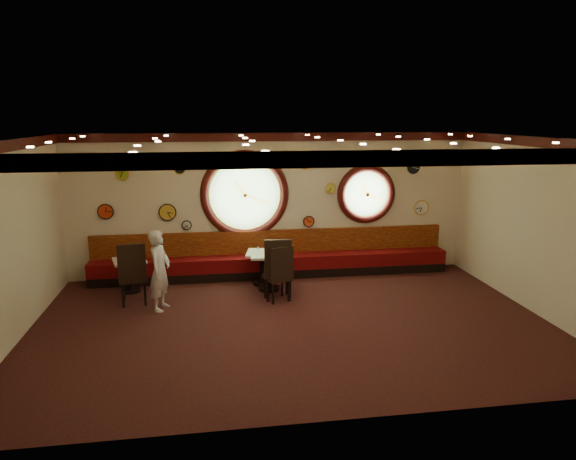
# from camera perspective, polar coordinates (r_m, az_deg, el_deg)

# --- Properties ---
(floor) EXTENTS (9.00, 6.00, 0.00)m
(floor) POSITION_cam_1_polar(r_m,az_deg,el_deg) (9.17, 0.50, -10.29)
(floor) COLOR black
(floor) RESTS_ON ground
(ceiling) EXTENTS (9.00, 6.00, 0.02)m
(ceiling) POSITION_cam_1_polar(r_m,az_deg,el_deg) (8.46, 0.54, 10.12)
(ceiling) COLOR gold
(ceiling) RESTS_ON wall_back
(wall_back) EXTENTS (9.00, 0.02, 3.20)m
(wall_back) POSITION_cam_1_polar(r_m,az_deg,el_deg) (11.59, -1.84, 2.82)
(wall_back) COLOR beige
(wall_back) RESTS_ON floor
(wall_front) EXTENTS (9.00, 0.02, 3.20)m
(wall_front) POSITION_cam_1_polar(r_m,az_deg,el_deg) (5.85, 5.23, -7.09)
(wall_front) COLOR beige
(wall_front) RESTS_ON floor
(wall_left) EXTENTS (0.02, 6.00, 3.20)m
(wall_left) POSITION_cam_1_polar(r_m,az_deg,el_deg) (9.13, -28.60, -1.40)
(wall_left) COLOR beige
(wall_left) RESTS_ON floor
(wall_right) EXTENTS (0.02, 6.00, 3.20)m
(wall_right) POSITION_cam_1_polar(r_m,az_deg,el_deg) (10.37, 25.88, 0.39)
(wall_right) COLOR beige
(wall_right) RESTS_ON floor
(molding_back) EXTENTS (9.00, 0.10, 0.18)m
(molding_back) POSITION_cam_1_polar(r_m,az_deg,el_deg) (11.38, -1.86, 10.29)
(molding_back) COLOR #350B09
(molding_back) RESTS_ON wall_back
(molding_front) EXTENTS (9.00, 0.10, 0.18)m
(molding_front) POSITION_cam_1_polar(r_m,az_deg,el_deg) (5.58, 5.42, 7.86)
(molding_front) COLOR #350B09
(molding_front) RESTS_ON wall_back
(molding_left) EXTENTS (0.10, 6.00, 0.18)m
(molding_left) POSITION_cam_1_polar(r_m,az_deg,el_deg) (8.91, -29.32, 8.08)
(molding_left) COLOR #350B09
(molding_left) RESTS_ON wall_back
(molding_right) EXTENTS (0.10, 6.00, 0.18)m
(molding_right) POSITION_cam_1_polar(r_m,az_deg,el_deg) (10.17, 26.46, 8.73)
(molding_right) COLOR #350B09
(molding_right) RESTS_ON wall_back
(banquette_base) EXTENTS (8.00, 0.55, 0.20)m
(banquette_base) POSITION_cam_1_polar(r_m,az_deg,el_deg) (11.67, -1.62, -4.69)
(banquette_base) COLOR black
(banquette_base) RESTS_ON floor
(banquette_seat) EXTENTS (8.00, 0.55, 0.30)m
(banquette_seat) POSITION_cam_1_polar(r_m,az_deg,el_deg) (11.60, -1.63, -3.51)
(banquette_seat) COLOR #58070B
(banquette_seat) RESTS_ON banquette_base
(banquette_back) EXTENTS (8.00, 0.10, 0.55)m
(banquette_back) POSITION_cam_1_polar(r_m,az_deg,el_deg) (11.71, -1.77, -1.33)
(banquette_back) COLOR #600807
(banquette_back) RESTS_ON wall_back
(porthole_left_glass) EXTENTS (1.66, 0.02, 1.66)m
(porthole_left_glass) POSITION_cam_1_polar(r_m,az_deg,el_deg) (11.49, -4.82, 3.96)
(porthole_left_glass) COLOR #83B86E
(porthole_left_glass) RESTS_ON wall_back
(porthole_left_frame) EXTENTS (1.98, 0.18, 1.98)m
(porthole_left_frame) POSITION_cam_1_polar(r_m,az_deg,el_deg) (11.48, -4.82, 3.95)
(porthole_left_frame) COLOR #350B09
(porthole_left_frame) RESTS_ON wall_back
(porthole_left_ring) EXTENTS (1.61, 0.03, 1.61)m
(porthole_left_ring) POSITION_cam_1_polar(r_m,az_deg,el_deg) (11.45, -4.81, 3.93)
(porthole_left_ring) COLOR gold
(porthole_left_ring) RESTS_ON wall_back
(porthole_right_glass) EXTENTS (1.10, 0.02, 1.10)m
(porthole_right_glass) POSITION_cam_1_polar(r_m,az_deg,el_deg) (12.01, 8.66, 3.99)
(porthole_right_glass) COLOR #83B86E
(porthole_right_glass) RESTS_ON wall_back
(porthole_right_frame) EXTENTS (1.38, 0.18, 1.38)m
(porthole_right_frame) POSITION_cam_1_polar(r_m,az_deg,el_deg) (11.99, 8.68, 3.98)
(porthole_right_frame) COLOR #350B09
(porthole_right_frame) RESTS_ON wall_back
(porthole_right_ring) EXTENTS (1.09, 0.03, 1.09)m
(porthole_right_ring) POSITION_cam_1_polar(r_m,az_deg,el_deg) (11.97, 8.73, 3.96)
(porthole_right_ring) COLOR gold
(porthole_right_ring) RESTS_ON wall_back
(wall_clock_0) EXTENTS (0.34, 0.03, 0.34)m
(wall_clock_0) POSITION_cam_1_polar(r_m,az_deg,el_deg) (12.50, 14.59, 2.44)
(wall_clock_0) COLOR white
(wall_clock_0) RESTS_ON wall_back
(wall_clock_1) EXTENTS (0.30, 0.03, 0.30)m
(wall_clock_1) POSITION_cam_1_polar(r_m,az_deg,el_deg) (11.54, 1.88, 7.53)
(wall_clock_1) COLOR #B1D442
(wall_clock_1) RESTS_ON wall_back
(wall_clock_2) EXTENTS (0.32, 0.03, 0.32)m
(wall_clock_2) POSITION_cam_1_polar(r_m,az_deg,el_deg) (11.70, -19.61, 1.93)
(wall_clock_2) COLOR red
(wall_clock_2) RESTS_ON wall_back
(wall_clock_3) EXTENTS (0.36, 0.03, 0.36)m
(wall_clock_3) POSITION_cam_1_polar(r_m,az_deg,el_deg) (11.53, -13.24, 1.93)
(wall_clock_3) COLOR gold
(wall_clock_3) RESTS_ON wall_back
(wall_clock_4) EXTENTS (0.28, 0.03, 0.28)m
(wall_clock_4) POSITION_cam_1_polar(r_m,az_deg,el_deg) (12.28, 13.75, 6.78)
(wall_clock_4) COLOR black
(wall_clock_4) RESTS_ON wall_back
(wall_clock_5) EXTENTS (0.26, 0.03, 0.26)m
(wall_clock_5) POSITION_cam_1_polar(r_m,az_deg,el_deg) (11.52, -17.94, 5.92)
(wall_clock_5) COLOR #92AC22
(wall_clock_5) RESTS_ON wall_back
(wall_clock_6) EXTENTS (0.24, 0.03, 0.24)m
(wall_clock_6) POSITION_cam_1_polar(r_m,az_deg,el_deg) (11.75, 2.32, 0.97)
(wall_clock_6) COLOR #E2441A
(wall_clock_6) RESTS_ON wall_back
(wall_clock_7) EXTENTS (0.22, 0.03, 0.22)m
(wall_clock_7) POSITION_cam_1_polar(r_m,az_deg,el_deg) (11.73, 4.76, 4.63)
(wall_clock_7) COLOR #CAD246
(wall_clock_7) RESTS_ON wall_back
(wall_clock_8) EXTENTS (0.20, 0.03, 0.20)m
(wall_clock_8) POSITION_cam_1_polar(r_m,az_deg,el_deg) (11.56, -11.19, 0.54)
(wall_clock_8) COLOR silver
(wall_clock_8) RESTS_ON wall_back
(wall_clock_9) EXTENTS (0.24, 0.03, 0.24)m
(wall_clock_9) POSITION_cam_1_polar(r_m,az_deg,el_deg) (11.38, -11.97, 6.69)
(wall_clock_9) COLOR black
(wall_clock_9) RESTS_ON wall_back
(table_a) EXTENTS (0.77, 0.77, 0.69)m
(table_a) POSITION_cam_1_polar(r_m,az_deg,el_deg) (11.06, -17.13, -4.42)
(table_a) COLOR black
(table_a) RESTS_ON floor
(table_b) EXTENTS (0.79, 0.79, 0.78)m
(table_b) POSITION_cam_1_polar(r_m,az_deg,el_deg) (10.68, -2.16, -4.13)
(table_b) COLOR black
(table_b) RESTS_ON floor
(table_c) EXTENTS (0.77, 0.77, 0.72)m
(table_c) POSITION_cam_1_polar(r_m,az_deg,el_deg) (11.04, -2.86, -3.78)
(table_c) COLOR black
(table_c) RESTS_ON floor
(chair_a) EXTENTS (0.58, 0.58, 0.76)m
(chair_a) POSITION_cam_1_polar(r_m,az_deg,el_deg) (10.20, -16.89, -4.26)
(chair_a) COLOR black
(chair_a) RESTS_ON floor
(chair_b) EXTENTS (0.59, 0.59, 0.69)m
(chair_b) POSITION_cam_1_polar(r_m,az_deg,el_deg) (9.97, -0.93, -4.48)
(chair_b) COLOR black
(chair_b) RESTS_ON floor
(chair_c) EXTENTS (0.56, 0.56, 0.77)m
(chair_c) POSITION_cam_1_polar(r_m,az_deg,el_deg) (10.03, -1.16, -3.92)
(chair_c) COLOR black
(chair_c) RESTS_ON floor
(condiment_a_salt) EXTENTS (0.03, 0.03, 0.09)m
(condiment_a_salt) POSITION_cam_1_polar(r_m,az_deg,el_deg) (11.03, -17.72, -2.90)
(condiment_a_salt) COLOR silver
(condiment_a_salt) RESTS_ON table_a
(condiment_b_salt) EXTENTS (0.04, 0.04, 0.11)m
(condiment_b_salt) POSITION_cam_1_polar(r_m,az_deg,el_deg) (10.61, -2.30, -2.30)
(condiment_b_salt) COLOR silver
(condiment_b_salt) RESTS_ON table_b
(condiment_c_salt) EXTENTS (0.04, 0.04, 0.11)m
(condiment_c_salt) POSITION_cam_1_polar(r_m,az_deg,el_deg) (11.00, -3.36, -2.13)
(condiment_c_salt) COLOR #BBBABF
(condiment_c_salt) RESTS_ON table_c
(condiment_a_pepper) EXTENTS (0.04, 0.04, 0.10)m
(condiment_a_pepper) POSITION_cam_1_polar(r_m,az_deg,el_deg) (10.92, -17.11, -2.97)
(condiment_a_pepper) COLOR silver
(condiment_a_pepper) RESTS_ON table_a
(condiment_b_pepper) EXTENTS (0.03, 0.03, 0.09)m
(condiment_b_pepper) POSITION_cam_1_polar(r_m,az_deg,el_deg) (10.58, -2.16, -2.43)
(condiment_b_pepper) COLOR silver
(condiment_b_pepper) RESTS_ON table_b
(condiment_c_pepper) EXTENTS (0.03, 0.03, 0.09)m
(condiment_c_pepper) POSITION_cam_1_polar(r_m,az_deg,el_deg) (10.90, -2.50, -2.32)
(condiment_c_pepper) COLOR silver
(condiment_c_pepper) RESTS_ON table_c
(condiment_a_bottle) EXTENTS (0.04, 0.04, 0.14)m
(condiment_a_bottle) POSITION_cam_1_polar(r_m,az_deg,el_deg) (11.01, -16.96, -2.73)
(condiment_a_bottle) COLOR gold
(condiment_a_bottle) RESTS_ON table_a
(condiment_b_bottle) EXTENTS (0.05, 0.05, 0.17)m
(condiment_b_bottle) POSITION_cam_1_polar(r_m,az_deg,el_deg) (10.64, -1.42, -2.09)
(condiment_b_bottle) COLOR gold
(condiment_b_bottle) RESTS_ON table_b
(condiment_c_bottle) EXTENTS (0.05, 0.05, 0.15)m
(condiment_c_bottle) POSITION_cam_1_polar(r_m,az_deg,el_deg) (11.04, -2.35, -1.95)
(condiment_c_bottle) COLOR gold
(condiment_c_bottle) RESTS_ON table_c
(waiter) EXTENTS (0.52, 0.64, 1.52)m
(waiter) POSITION_cam_1_polar(r_m,az_deg,el_deg) (9.83, -14.05, -4.38)
(waiter) COLOR white
(waiter) RESTS_ON floor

